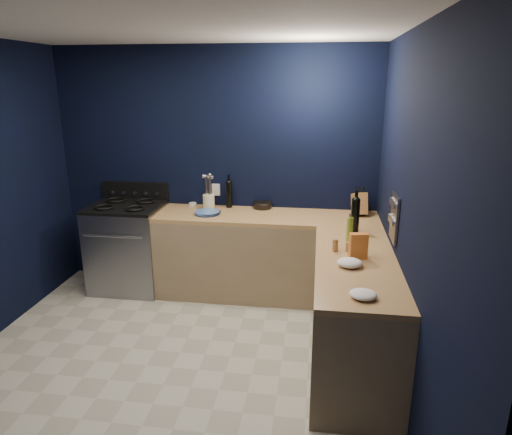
% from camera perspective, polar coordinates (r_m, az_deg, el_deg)
% --- Properties ---
extents(floor, '(3.50, 3.50, 0.02)m').
position_cam_1_polar(floor, '(3.95, -10.47, -18.15)').
color(floor, '#AAA595').
rests_on(floor, ground).
extents(ceiling, '(3.50, 3.50, 0.02)m').
position_cam_1_polar(ceiling, '(3.28, -13.08, 22.96)').
color(ceiling, silver).
rests_on(ceiling, ground).
extents(wall_back, '(3.50, 0.02, 2.60)m').
position_cam_1_polar(wall_back, '(5.03, -5.05, 6.00)').
color(wall_back, black).
rests_on(wall_back, ground).
extents(wall_right, '(0.02, 3.50, 2.60)m').
position_cam_1_polar(wall_right, '(3.26, 18.99, -0.81)').
color(wall_right, black).
rests_on(wall_right, ground).
extents(wall_front, '(3.50, 0.02, 2.60)m').
position_cam_1_polar(wall_front, '(1.95, -29.31, -14.24)').
color(wall_front, black).
rests_on(wall_front, ground).
extents(cab_back, '(2.30, 0.63, 0.86)m').
position_cam_1_polar(cab_back, '(4.87, 1.29, -4.99)').
color(cab_back, '#927858').
rests_on(cab_back, floor).
extents(top_back, '(2.30, 0.63, 0.04)m').
position_cam_1_polar(top_back, '(4.72, 1.33, 0.09)').
color(top_back, brown).
rests_on(top_back, cab_back).
extents(cab_right, '(0.63, 1.67, 0.86)m').
position_cam_1_polar(cab_right, '(3.81, 12.04, -11.89)').
color(cab_right, '#927858').
rests_on(cab_right, floor).
extents(top_right, '(0.63, 1.67, 0.04)m').
position_cam_1_polar(top_right, '(3.62, 12.47, -5.61)').
color(top_right, brown).
rests_on(top_right, cab_right).
extents(gas_range, '(0.76, 0.66, 0.92)m').
position_cam_1_polar(gas_range, '(5.23, -15.65, -3.71)').
color(gas_range, gray).
rests_on(gas_range, floor).
extents(oven_door, '(0.59, 0.02, 0.42)m').
position_cam_1_polar(oven_door, '(4.97, -17.06, -5.06)').
color(oven_door, black).
rests_on(oven_door, gas_range).
extents(cooktop, '(0.76, 0.66, 0.03)m').
position_cam_1_polar(cooktop, '(5.09, -16.07, 1.31)').
color(cooktop, black).
rests_on(cooktop, gas_range).
extents(backguard, '(0.76, 0.06, 0.20)m').
position_cam_1_polar(backguard, '(5.33, -14.88, 3.25)').
color(backguard, black).
rests_on(backguard, gas_range).
extents(spice_panel, '(0.02, 0.28, 0.38)m').
position_cam_1_polar(spice_panel, '(3.81, 16.97, -0.05)').
color(spice_panel, gray).
rests_on(spice_panel, wall_right).
extents(wall_outlet, '(0.09, 0.02, 0.13)m').
position_cam_1_polar(wall_outlet, '(5.06, -5.04, 3.51)').
color(wall_outlet, white).
rests_on(wall_outlet, wall_back).
extents(plate_stack, '(0.27, 0.27, 0.03)m').
position_cam_1_polar(plate_stack, '(4.76, -6.13, 0.61)').
color(plate_stack, '#3451A6').
rests_on(plate_stack, top_back).
extents(ramekin, '(0.10, 0.10, 0.03)m').
position_cam_1_polar(ramekin, '(5.11, -7.95, 1.67)').
color(ramekin, white).
rests_on(ramekin, top_back).
extents(utensil_crock, '(0.16, 0.16, 0.16)m').
position_cam_1_polar(utensil_crock, '(4.95, -5.94, 1.98)').
color(utensil_crock, '#ECE8BF').
rests_on(utensil_crock, top_back).
extents(wine_bottle_back, '(0.09, 0.09, 0.28)m').
position_cam_1_polar(wine_bottle_back, '(4.98, -3.41, 2.88)').
color(wine_bottle_back, black).
rests_on(wine_bottle_back, top_back).
extents(lemon_basket, '(0.26, 0.26, 0.08)m').
position_cam_1_polar(lemon_basket, '(4.96, 0.83, 1.60)').
color(lemon_basket, black).
rests_on(lemon_basket, top_back).
extents(knife_block, '(0.17, 0.28, 0.28)m').
position_cam_1_polar(knife_block, '(4.83, 12.83, 1.67)').
color(knife_block, brown).
rests_on(knife_block, top_back).
extents(wine_bottle_right, '(0.08, 0.08, 0.32)m').
position_cam_1_polar(wine_bottle_right, '(4.22, 12.32, 0.16)').
color(wine_bottle_right, black).
rests_on(wine_bottle_right, top_right).
extents(oil_bottle, '(0.06, 0.06, 0.23)m').
position_cam_1_polar(oil_bottle, '(3.94, 11.65, -1.61)').
color(oil_bottle, olive).
rests_on(oil_bottle, top_right).
extents(spice_jar_near, '(0.06, 0.06, 0.10)m').
position_cam_1_polar(spice_jar_near, '(3.76, 9.91, -3.44)').
color(spice_jar_near, olive).
rests_on(spice_jar_near, top_right).
extents(spice_jar_far, '(0.05, 0.05, 0.08)m').
position_cam_1_polar(spice_jar_far, '(3.77, 11.49, -3.64)').
color(spice_jar_far, olive).
rests_on(spice_jar_far, top_right).
extents(crouton_bag, '(0.15, 0.10, 0.20)m').
position_cam_1_polar(crouton_bag, '(3.63, 12.70, -3.51)').
color(crouton_bag, '#CD461C').
rests_on(crouton_bag, top_right).
extents(towel_front, '(0.24, 0.22, 0.07)m').
position_cam_1_polar(towel_front, '(3.48, 11.67, -5.58)').
color(towel_front, white).
rests_on(towel_front, top_right).
extents(towel_end, '(0.20, 0.19, 0.05)m').
position_cam_1_polar(towel_end, '(3.02, 13.29, -9.37)').
color(towel_end, white).
rests_on(towel_end, top_right).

